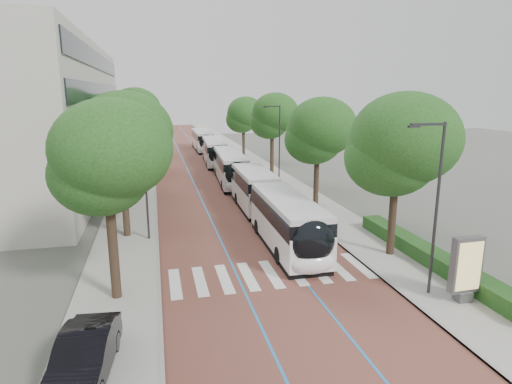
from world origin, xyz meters
TOP-DOWN VIEW (x-y plane):
  - ground at (0.00, 0.00)m, footprint 160.00×160.00m
  - road at (0.00, 40.00)m, footprint 11.00×140.00m
  - sidewalk_left at (-7.50, 40.00)m, footprint 4.00×140.00m
  - sidewalk_right at (7.50, 40.00)m, footprint 4.00×140.00m
  - kerb_left at (-5.60, 40.00)m, footprint 0.20×140.00m
  - kerb_right at (5.60, 40.00)m, footprint 0.20×140.00m
  - zebra_crossing at (0.20, 1.00)m, footprint 10.55×3.60m
  - lane_line_left at (-1.60, 40.00)m, footprint 0.12×126.00m
  - lane_line_right at (1.60, 40.00)m, footprint 0.12×126.00m
  - office_building at (-19.47, 28.00)m, footprint 18.11×40.00m
  - hedge at (9.10, 0.00)m, footprint 1.20×14.00m
  - streetlight_near at (6.62, -3.00)m, footprint 1.82×0.20m
  - streetlight_far at (6.62, 22.00)m, footprint 1.82×0.20m
  - lamp_post_left at (-6.10, 8.00)m, footprint 0.14×0.14m
  - trees_left at (-7.50, 25.79)m, footprint 6.00×60.41m
  - trees_right at (7.70, 19.96)m, footprint 6.04×47.75m
  - lead_bus at (2.22, 8.34)m, footprint 2.83×18.44m
  - bus_queued_0 at (2.20, 24.46)m, footprint 3.23×12.52m
  - bus_queued_1 at (2.31, 37.38)m, footprint 3.23×12.52m
  - bus_queued_2 at (2.33, 51.32)m, footprint 2.61×12.41m
  - ad_panel at (7.81, -4.06)m, footprint 1.47×0.57m
  - parked_car at (-8.06, -5.81)m, footprint 2.10×4.84m

SIDE VIEW (x-z plane):
  - ground at x=0.00m, z-range 0.00..0.00m
  - road at x=0.00m, z-range 0.00..0.02m
  - lane_line_left at x=-1.60m, z-range 0.02..0.03m
  - lane_line_right at x=1.60m, z-range 0.02..0.03m
  - zebra_crossing at x=0.20m, z-range 0.02..0.03m
  - sidewalk_left at x=-7.50m, z-range 0.00..0.12m
  - sidewalk_right at x=7.50m, z-range 0.00..0.12m
  - kerb_left at x=-5.60m, z-range -0.01..0.13m
  - kerb_right at x=5.60m, z-range -0.01..0.13m
  - hedge at x=9.10m, z-range 0.12..0.92m
  - parked_car at x=-8.06m, z-range 0.12..1.67m
  - bus_queued_0 at x=2.20m, z-range 0.02..3.22m
  - bus_queued_1 at x=2.31m, z-range 0.02..3.22m
  - bus_queued_2 at x=2.33m, z-range 0.02..3.22m
  - lead_bus at x=2.22m, z-range 0.03..3.23m
  - ad_panel at x=7.81m, z-range 0.19..3.23m
  - lamp_post_left at x=-6.10m, z-range 0.12..8.12m
  - streetlight_near at x=6.62m, z-range 0.82..8.82m
  - streetlight_far at x=6.62m, z-range 0.82..8.82m
  - trees_right at x=7.70m, z-range 1.74..10.59m
  - trees_left at x=-7.50m, z-range 1.74..11.03m
  - office_building at x=-19.47m, z-range 0.00..14.00m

